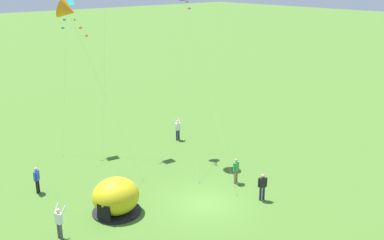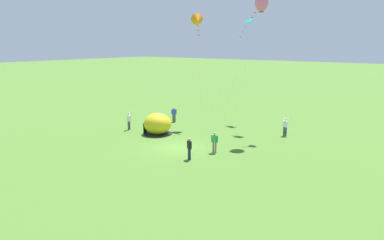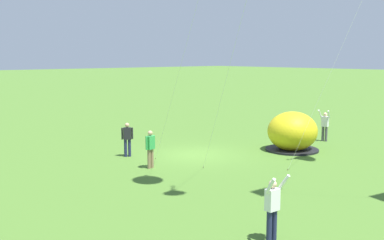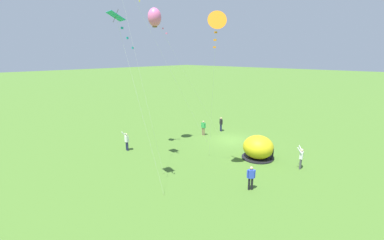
# 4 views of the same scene
# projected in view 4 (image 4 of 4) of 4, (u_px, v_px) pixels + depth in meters

# --- Properties ---
(ground_plane) EXTENTS (300.00, 300.00, 0.00)m
(ground_plane) POSITION_uv_depth(u_px,v_px,m) (231.00, 140.00, 27.95)
(ground_plane) COLOR #477028
(popup_tent) EXTENTS (2.81, 2.81, 2.10)m
(popup_tent) POSITION_uv_depth(u_px,v_px,m) (258.00, 148.00, 22.83)
(popup_tent) COLOR gold
(popup_tent) RESTS_ON ground
(person_watching_sky) EXTENTS (0.53, 0.39, 1.72)m
(person_watching_sky) POSITION_uv_depth(u_px,v_px,m) (221.00, 123.00, 30.98)
(person_watching_sky) COLOR #1E2347
(person_watching_sky) RESTS_ON ground
(person_strolling) EXTENTS (0.54, 0.68, 1.89)m
(person_strolling) POSITION_uv_depth(u_px,v_px,m) (301.00, 157.00, 20.69)
(person_strolling) COLOR #4C4C51
(person_strolling) RESTS_ON ground
(person_center_field) EXTENTS (0.58, 0.32, 1.72)m
(person_center_field) POSITION_uv_depth(u_px,v_px,m) (203.00, 127.00, 29.41)
(person_center_field) COLOR #8C7251
(person_center_field) RESTS_ON ground
(person_far_back) EXTENTS (0.45, 0.44, 1.72)m
(person_far_back) POSITION_uv_depth(u_px,v_px,m) (251.00, 177.00, 17.44)
(person_far_back) COLOR black
(person_far_back) RESTS_ON ground
(person_flying_kite) EXTENTS (0.68, 0.49, 1.89)m
(person_flying_kite) POSITION_uv_depth(u_px,v_px,m) (127.00, 141.00, 24.66)
(person_flying_kite) COLOR #1E2347
(person_flying_kite) RESTS_ON ground
(kite_pink) EXTENTS (2.53, 8.07, 13.04)m
(kite_pink) POSITION_uv_depth(u_px,v_px,m) (155.00, 17.00, 22.67)
(kite_pink) COLOR silver
(kite_pink) RESTS_ON ground
(kite_orange) EXTENTS (3.80, 4.02, 11.78)m
(kite_orange) POSITION_uv_depth(u_px,v_px,m) (216.00, 23.00, 16.84)
(kite_orange) COLOR silver
(kite_orange) RESTS_ON ground
(kite_teal) EXTENTS (2.64, 1.91, 11.53)m
(kite_teal) POSITION_uv_depth(u_px,v_px,m) (119.00, 23.00, 14.68)
(kite_teal) COLOR silver
(kite_teal) RESTS_ON ground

